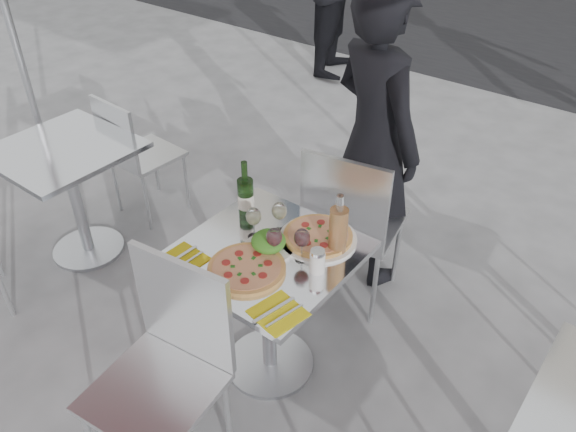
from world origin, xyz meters
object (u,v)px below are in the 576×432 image
Objects in this scene: side_table_left at (70,179)px; chair_far at (351,218)px; side_chair_lfar at (133,149)px; salad_plate at (269,243)px; chair_near at (168,358)px; carafe at (338,230)px; pizza_near at (247,268)px; wineglass_white_b at (279,212)px; wineglass_red_b at (302,239)px; wine_bottle at (246,196)px; wineglass_white_a at (254,217)px; wineglass_red_a at (274,238)px; napkin_left at (182,260)px; main_table at (268,287)px; woman_diner at (374,141)px; pizza_far at (318,237)px; napkin_right at (278,313)px; sugar_shaker at (317,261)px.

chair_far reaches higher than side_table_left.
side_chair_lfar reaches higher than salad_plate.
chair_near is 3.40× the size of carafe.
pizza_near is 0.31m from wineglass_white_b.
carafe is at bearing 5.96° from side_table_left.
chair_far is 6.32× the size of wineglass_red_b.
carafe reaches higher than side_table_left.
chair_near is 3.34× the size of wine_bottle.
wineglass_white_a is (1.40, 0.04, 0.32)m from side_table_left.
chair_near is 0.71m from wineglass_red_b.
wineglass_white_b is at bearing 68.79° from chair_far.
wineglass_red_b is (0.15, 0.04, 0.07)m from salad_plate.
wineglass_red_a reaches higher than salad_plate.
wine_bottle is 1.47× the size of napkin_left.
main_table is 0.76× the size of chair_near.
salad_plate is at bearing 114.17° from woman_diner.
pizza_far is 1.63× the size of napkin_right.
napkin_right reaches higher than main_table.
wineglass_white_a is at bearing -157.77° from carafe.
wineglass_red_a is (0.29, -0.16, -0.00)m from wine_bottle.
side_chair_lfar is at bearing 92.95° from side_table_left.
woman_diner reaches higher than carafe.
woman_diner is 0.84m from wine_bottle.
pizza_far reaches higher than main_table.
chair_far is 0.78m from pizza_near.
wineglass_red_b is (0.19, -0.91, 0.00)m from woman_diner.
carafe reaches higher than wineglass_white_b.
wineglass_white_a is 1.00× the size of wineglass_red_a.
wine_bottle is at bearing -179.39° from wineglass_white_b.
pizza_near is 2.07× the size of wineglass_white_a.
wineglass_white_b reaches higher than napkin_right.
wineglass_white_a is (-0.10, 0.04, 0.32)m from main_table.
salad_plate reaches higher than napkin_left.
wineglass_red_a reaches higher than side_chair_lfar.
carafe is (1.77, -0.30, 0.35)m from side_chair_lfar.
wineglass_red_b reaches higher than pizza_near.
napkin_left is at bearing -137.19° from carafe.
main_table is at bearing -91.76° from salad_plate.
woman_diner reaches higher than pizza_near.
napkin_right is (0.22, -0.88, 0.16)m from chair_far.
chair_near is 0.77m from wineglass_white_b.
pizza_near is at bearing -108.30° from pizza_far.
sugar_shaker is 0.20m from wineglass_red_a.
salad_plate is (-0.01, 0.16, 0.03)m from pizza_near.
wineglass_white_a is at bearing -178.14° from wineglass_red_b.
side_chair_lfar is 2.68× the size of pizza_near.
main_table is 1.50m from side_table_left.
side_chair_lfar is at bearing 166.97° from wineglass_white_b.
side_chair_lfar is 1.62m from salad_plate.
wineglass_white_b is at bearing 169.85° from side_chair_lfar.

